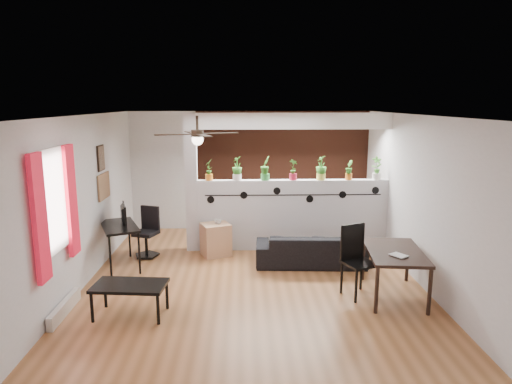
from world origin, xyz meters
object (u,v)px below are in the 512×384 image
Objects in this scene: potted_plant_1 at (237,168)px; coffee_table at (130,287)px; computer_desk at (119,229)px; dining_table at (395,255)px; folding_chair at (356,254)px; cube_shelf at (216,239)px; ceiling_fan at (197,136)px; potted_plant_2 at (265,167)px; potted_plant_5 at (349,169)px; cup at (218,221)px; sofa at (310,250)px; potted_plant_4 at (321,167)px; potted_plant_0 at (209,169)px; office_chair at (148,235)px; potted_plant_3 at (293,169)px; potted_plant_6 at (377,167)px.

coffee_table is at bearing -116.75° from potted_plant_1.
potted_plant_1 reaches higher than computer_desk.
folding_chair reaches higher than dining_table.
dining_table reaches higher than cube_shelf.
ceiling_fan is at bearing -31.61° from computer_desk.
potted_plant_2 is 3.01m from dining_table.
potted_plant_1 is at bearing 135.77° from dining_table.
potted_plant_5 reaches higher than cup.
ceiling_fan reaches higher than potted_plant_5.
potted_plant_4 is at bearing -106.01° from sofa.
ceiling_fan is 2.63× the size of potted_plant_2.
ceiling_fan is at bearing -120.81° from potted_plant_2.
potted_plant_0 is 0.35× the size of computer_desk.
potted_plant_5 is at bearing 12.47° from computer_desk.
computer_desk is at bearing 3.41° from sofa.
ceiling_fan reaches higher than sofa.
sofa is 3.30m from computer_desk.
cup is 0.13× the size of office_chair.
potted_plant_2 reaches higher than office_chair.
potted_plant_1 is 0.98× the size of potted_plant_4.
office_chair is 2.40m from coffee_table.
potted_plant_3 is 1.96m from cube_shelf.
potted_plant_4 reaches higher than folding_chair.
dining_table is at bearing -38.37° from potted_plant_0.
folding_chair is 3.21m from coffee_table.
ceiling_fan is 3.30m from potted_plant_5.
sofa is at bearing -40.08° from cube_shelf.
potted_plant_0 is at bearing 180.00° from potted_plant_4.
folding_chair is at bearing -99.43° from potted_plant_5.
potted_plant_1 reaches higher than coffee_table.
potted_plant_3 is 0.41× the size of coffee_table.
potted_plant_0 is at bearing 136.83° from folding_chair.
folding_chair is at bearing -40.52° from cup.
computer_desk is 0.70m from office_chair.
potted_plant_4 reaches higher than office_chair.
ceiling_fan reaches higher than cup.
potted_plant_3 is 0.39× the size of folding_chair.
potted_plant_4 reaches higher than coffee_table.
potted_plant_4 is (1.58, 0.00, 0.00)m from potted_plant_1.
potted_plant_1 reaches higher than potted_plant_0.
folding_chair is at bearing -50.66° from potted_plant_1.
office_chair is at bearing -167.37° from potted_plant_1.
sofa is at bearing -49.29° from potted_plant_2.
cube_shelf is at bearing 19.58° from computer_desk.
potted_plant_1 is at bearing 24.44° from computer_desk.
office_chair is 0.91× the size of coffee_table.
office_chair is at bearing 96.05° from coffee_table.
potted_plant_0 is 0.91× the size of potted_plant_6.
computer_desk is at bearing -160.22° from potted_plant_2.
folding_chair is at bearing -60.18° from potted_plant_2.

